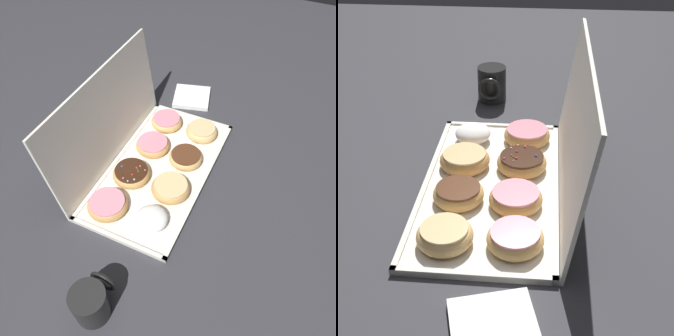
% 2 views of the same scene
% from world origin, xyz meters
% --- Properties ---
extents(ground_plane, '(3.00, 3.00, 0.00)m').
position_xyz_m(ground_plane, '(0.00, 0.00, 0.00)').
color(ground_plane, '#333338').
extents(donut_box, '(0.57, 0.30, 0.01)m').
position_xyz_m(donut_box, '(0.00, 0.00, 0.01)').
color(donut_box, silver).
rests_on(donut_box, ground).
extents(box_lid_open, '(0.57, 0.05, 0.31)m').
position_xyz_m(box_lid_open, '(0.00, 0.18, 0.15)').
color(box_lid_open, silver).
rests_on(box_lid_open, ground).
extents(powdered_filled_donut_0, '(0.09, 0.09, 0.04)m').
position_xyz_m(powdered_filled_donut_0, '(-0.19, -0.07, 0.03)').
color(powdered_filled_donut_0, white).
rests_on(powdered_filled_donut_0, donut_box).
extents(glazed_ring_donut_1, '(0.12, 0.12, 0.04)m').
position_xyz_m(glazed_ring_donut_1, '(-0.07, -0.07, 0.03)').
color(glazed_ring_donut_1, tan).
rests_on(glazed_ring_donut_1, donut_box).
extents(chocolate_frosted_donut_2, '(0.11, 0.11, 0.04)m').
position_xyz_m(chocolate_frosted_donut_2, '(0.06, -0.06, 0.03)').
color(chocolate_frosted_donut_2, tan).
rests_on(chocolate_frosted_donut_2, donut_box).
extents(glazed_ring_donut_3, '(0.11, 0.11, 0.04)m').
position_xyz_m(glazed_ring_donut_3, '(0.20, -0.07, 0.03)').
color(glazed_ring_donut_3, '#E5B770').
rests_on(glazed_ring_donut_3, donut_box).
extents(pink_frosted_donut_4, '(0.12, 0.12, 0.04)m').
position_xyz_m(pink_frosted_donut_4, '(-0.20, 0.07, 0.03)').
color(pink_frosted_donut_4, tan).
rests_on(pink_frosted_donut_4, donut_box).
extents(sprinkle_donut_5, '(0.12, 0.12, 0.04)m').
position_xyz_m(sprinkle_donut_5, '(-0.07, 0.07, 0.03)').
color(sprinkle_donut_5, tan).
rests_on(sprinkle_donut_5, donut_box).
extents(pink_frosted_donut_6, '(0.11, 0.11, 0.03)m').
position_xyz_m(pink_frosted_donut_6, '(0.07, 0.06, 0.03)').
color(pink_frosted_donut_6, tan).
rests_on(pink_frosted_donut_6, donut_box).
extents(pink_frosted_donut_7, '(0.11, 0.11, 0.04)m').
position_xyz_m(pink_frosted_donut_7, '(0.20, 0.07, 0.03)').
color(pink_frosted_donut_7, tan).
rests_on(pink_frosted_donut_7, donut_box).
extents(coffee_mug, '(0.11, 0.09, 0.10)m').
position_xyz_m(coffee_mug, '(-0.46, -0.05, 0.05)').
color(coffee_mug, black).
rests_on(coffee_mug, ground).
extents(napkin_stack, '(0.17, 0.17, 0.02)m').
position_xyz_m(napkin_stack, '(0.39, 0.05, 0.01)').
color(napkin_stack, white).
rests_on(napkin_stack, ground).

